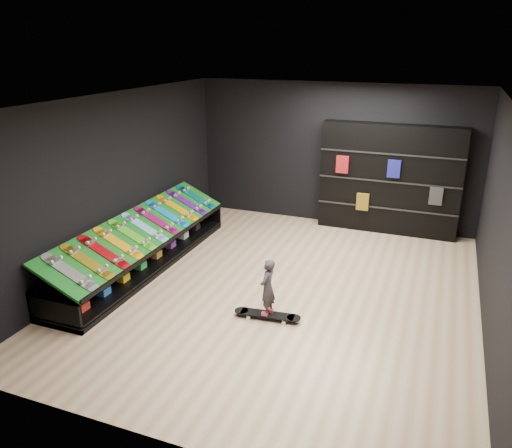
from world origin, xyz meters
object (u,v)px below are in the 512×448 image
(back_shelving, at_px, (389,179))
(child, at_px, (267,298))
(display_rack, at_px, (144,253))
(floor_skateboard, at_px, (267,317))

(back_shelving, xyz_separation_m, child, (-1.11, -4.24, -0.78))
(display_rack, height_order, back_shelving, back_shelving)
(floor_skateboard, bearing_deg, child, 174.00)
(back_shelving, xyz_separation_m, floor_skateboard, (-1.11, -4.24, -1.08))
(back_shelving, bearing_deg, display_rack, -138.58)
(display_rack, distance_m, floor_skateboard, 2.82)
(display_rack, relative_size, back_shelving, 1.60)
(floor_skateboard, relative_size, child, 1.93)
(display_rack, bearing_deg, child, -19.12)
(child, bearing_deg, display_rack, -105.80)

